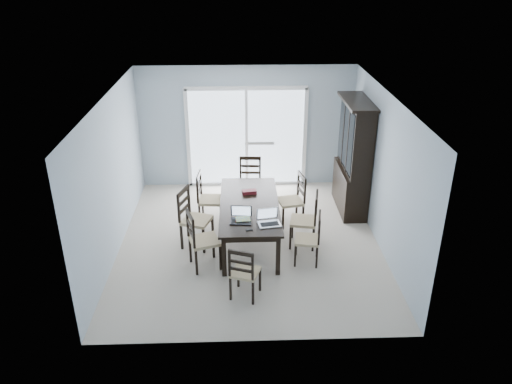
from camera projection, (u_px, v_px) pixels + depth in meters
floor at (250, 242)px, 8.80m from camera, size 5.00×5.00×0.00m
ceiling at (249, 97)px, 7.69m from camera, size 5.00×5.00×0.00m
back_wall at (246, 127)px, 10.50m from camera, size 4.50×0.02×2.60m
wall_left at (112, 176)px, 8.17m from camera, size 0.02×5.00×2.60m
wall_right at (384, 173)px, 8.32m from camera, size 0.02×5.00×2.60m
balcony at (246, 168)px, 11.98m from camera, size 4.50×2.00×0.10m
railing at (245, 131)px, 12.63m from camera, size 4.50×0.06×1.10m
dining_table at (249, 208)px, 8.51m from camera, size 1.00×2.20×0.75m
china_hutch at (353, 158)px, 9.54m from camera, size 0.50×1.38×2.20m
sliding_door at (247, 137)px, 10.57m from camera, size 2.52×0.05×2.18m
chair_left_near at (198, 234)px, 7.84m from camera, size 0.56×0.55×1.16m
chair_left_mid at (191, 212)px, 8.47m from camera, size 0.59×0.58×1.20m
chair_left_far at (206, 193)px, 9.20m from camera, size 0.48×0.47×1.16m
chair_right_near at (313, 233)px, 8.01m from camera, size 0.45×0.44×1.02m
chair_right_mid at (309, 214)px, 8.46m from camera, size 0.51×0.50×1.14m
chair_right_far at (296, 194)px, 9.19m from camera, size 0.51×0.50×1.13m
chair_end_near at (243, 268)px, 7.12m from camera, size 0.49×0.50×1.01m
chair_end_far at (250, 177)px, 9.90m from camera, size 0.46×0.47×1.14m
laptop_dark at (241, 219)px, 7.89m from camera, size 0.36×0.26×0.23m
laptop_silver at (269, 221)px, 7.81m from camera, size 0.39×0.30×0.24m
book_stack at (243, 220)px, 7.94m from camera, size 0.25×0.20×0.04m
cell_phone at (249, 230)px, 7.67m from camera, size 0.11×0.07×0.01m
game_box at (249, 192)px, 8.85m from camera, size 0.27×0.17×0.06m
hot_tub at (232, 150)px, 11.58m from camera, size 1.93×1.73×0.98m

